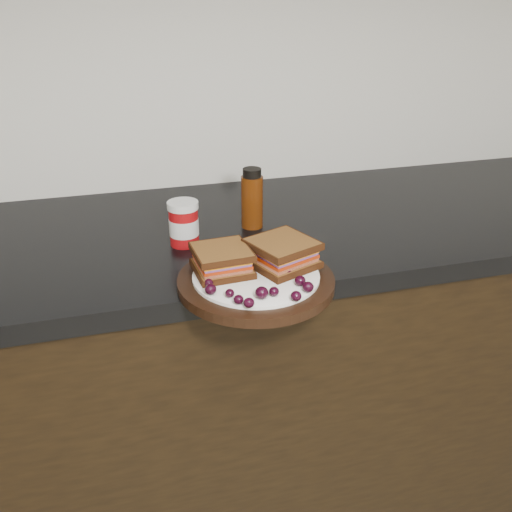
{
  "coord_description": "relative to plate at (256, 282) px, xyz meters",
  "views": [
    {
      "loc": [
        -0.01,
        0.56,
        1.39
      ],
      "look_at": [
        0.23,
        1.42,
        0.96
      ],
      "focal_mm": 40.0,
      "sensor_mm": 36.0,
      "label": 1
    }
  ],
  "objects": [
    {
      "name": "grape_10",
      "position": [
        0.09,
        -0.0,
        0.02
      ],
      "size": [
        0.02,
        0.02,
        0.02
      ],
      "primitive_type": "ellipsoid",
      "color": "black",
      "rests_on": "plate"
    },
    {
      "name": "grape_19",
      "position": [
        -0.09,
        0.02,
        0.02
      ],
      "size": [
        0.02,
        0.02,
        0.02
      ],
      "primitive_type": "ellipsoid",
      "color": "black",
      "rests_on": "plate"
    },
    {
      "name": "grape_11",
      "position": [
        0.07,
        0.02,
        0.02
      ],
      "size": [
        0.02,
        0.02,
        0.02
      ],
      "primitive_type": "ellipsoid",
      "color": "black",
      "rests_on": "plate"
    },
    {
      "name": "grape_2",
      "position": [
        -0.05,
        -0.09,
        0.02
      ],
      "size": [
        0.02,
        0.02,
        0.02
      ],
      "primitive_type": "ellipsoid",
      "color": "black",
      "rests_on": "plate"
    },
    {
      "name": "grape_16",
      "position": [
        -0.09,
        -0.02,
        0.02
      ],
      "size": [
        0.02,
        0.02,
        0.01
      ],
      "primitive_type": "ellipsoid",
      "color": "black",
      "rests_on": "plate"
    },
    {
      "name": "grape_14",
      "position": [
        -0.07,
        0.04,
        0.02
      ],
      "size": [
        0.02,
        0.02,
        0.02
      ],
      "primitive_type": "ellipsoid",
      "color": "black",
      "rests_on": "plate"
    },
    {
      "name": "grape_6",
      "position": [
        0.04,
        -0.11,
        0.02
      ],
      "size": [
        0.02,
        0.02,
        0.02
      ],
      "primitive_type": "ellipsoid",
      "color": "black",
      "rests_on": "plate"
    },
    {
      "name": "grape_7",
      "position": [
        0.07,
        -0.08,
        0.02
      ],
      "size": [
        0.02,
        0.02,
        0.02
      ],
      "primitive_type": "ellipsoid",
      "color": "black",
      "rests_on": "plate"
    },
    {
      "name": "grape_1",
      "position": [
        -0.06,
        -0.07,
        0.02
      ],
      "size": [
        0.02,
        0.02,
        0.01
      ],
      "primitive_type": "ellipsoid",
      "color": "black",
      "rests_on": "plate"
    },
    {
      "name": "grape_18",
      "position": [
        -0.09,
        0.02,
        0.02
      ],
      "size": [
        0.02,
        0.02,
        0.02
      ],
      "primitive_type": "ellipsoid",
      "color": "black",
      "rests_on": "plate"
    },
    {
      "name": "condiment_jar",
      "position": [
        -0.09,
        0.21,
        0.04
      ],
      "size": [
        0.08,
        0.08,
        0.09
      ],
      "primitive_type": "cylinder",
      "rotation": [
        0.0,
        0.0,
        0.32
      ],
      "color": "#9B0B0E",
      "rests_on": "countertop"
    },
    {
      "name": "countertop",
      "position": [
        -0.23,
        0.28,
        -0.03
      ],
      "size": [
        3.98,
        0.6,
        0.04
      ],
      "primitive_type": "cube",
      "color": "black",
      "rests_on": "base_cabinets"
    },
    {
      "name": "grape_8",
      "position": [
        0.06,
        -0.06,
        0.02
      ],
      "size": [
        0.02,
        0.02,
        0.02
      ],
      "primitive_type": "ellipsoid",
      "color": "black",
      "rests_on": "plate"
    },
    {
      "name": "grape_17",
      "position": [
        -0.05,
        0.04,
        0.02
      ],
      "size": [
        0.02,
        0.02,
        0.02
      ],
      "primitive_type": "ellipsoid",
      "color": "black",
      "rests_on": "plate"
    },
    {
      "name": "sandwich_right",
      "position": [
        0.06,
        0.02,
        0.04
      ],
      "size": [
        0.14,
        0.14,
        0.05
      ],
      "primitive_type": null,
      "rotation": [
        0.0,
        0.0,
        0.38
      ],
      "color": "brown",
      "rests_on": "plate"
    },
    {
      "name": "sandwich_left",
      "position": [
        -0.06,
        0.03,
        0.04
      ],
      "size": [
        0.1,
        0.1,
        0.04
      ],
      "primitive_type": null,
      "rotation": [
        0.0,
        0.0,
        0.06
      ],
      "color": "brown",
      "rests_on": "plate"
    },
    {
      "name": "grape_12",
      "position": [
        0.07,
        0.03,
        0.02
      ],
      "size": [
        0.02,
        0.02,
        0.01
      ],
      "primitive_type": "ellipsoid",
      "color": "black",
      "rests_on": "plate"
    },
    {
      "name": "plate",
      "position": [
        0.0,
        0.0,
        0.0
      ],
      "size": [
        0.28,
        0.28,
        0.02
      ],
      "primitive_type": "cylinder",
      "color": "black",
      "rests_on": "countertop"
    },
    {
      "name": "grape_15",
      "position": [
        -0.05,
        0.02,
        0.02
      ],
      "size": [
        0.02,
        0.02,
        0.02
      ],
      "primitive_type": "ellipsoid",
      "color": "black",
      "rests_on": "plate"
    },
    {
      "name": "grape_9",
      "position": [
        0.05,
        -0.03,
        0.02
      ],
      "size": [
        0.02,
        0.02,
        0.02
      ],
      "primitive_type": "ellipsoid",
      "color": "black",
      "rests_on": "plate"
    },
    {
      "name": "base_cabinets",
      "position": [
        -0.23,
        0.28,
        -0.48
      ],
      "size": [
        3.96,
        0.58,
        0.86
      ],
      "primitive_type": "cube",
      "color": "black",
      "rests_on": "ground_plane"
    },
    {
      "name": "grape_4",
      "position": [
        -0.01,
        -0.08,
        0.03
      ],
      "size": [
        0.02,
        0.02,
        0.02
      ],
      "primitive_type": "ellipsoid",
      "color": "black",
      "rests_on": "plate"
    },
    {
      "name": "wall_back",
      "position": [
        -0.23,
        0.58,
        0.44
      ],
      "size": [
        4.0,
        0.01,
        2.7
      ],
      "primitive_type": "cube",
      "color": "white",
      "rests_on": "ground_plane"
    },
    {
      "name": "grape_3",
      "position": [
        -0.04,
        -0.11,
        0.02
      ],
      "size": [
        0.02,
        0.02,
        0.02
      ],
      "primitive_type": "ellipsoid",
      "color": "black",
      "rests_on": "plate"
    },
    {
      "name": "grape_5",
      "position": [
        0.01,
        -0.08,
        0.02
      ],
      "size": [
        0.02,
        0.02,
        0.02
      ],
      "primitive_type": "ellipsoid",
      "color": "black",
      "rests_on": "plate"
    },
    {
      "name": "grape_0",
      "position": [
        -0.09,
        -0.05,
        0.02
      ],
      "size": [
        0.02,
        0.02,
        0.02
      ],
      "primitive_type": "ellipsoid",
      "color": "black",
      "rests_on": "plate"
    },
    {
      "name": "grape_13",
      "position": [
        -0.06,
        0.05,
        0.02
      ],
      "size": [
        0.02,
        0.02,
        0.02
      ],
      "primitive_type": "ellipsoid",
      "color": "black",
      "rests_on": "plate"
    },
    {
      "name": "oil_bottle",
      "position": [
        0.07,
        0.27,
        0.06
      ],
      "size": [
        0.05,
        0.05,
        0.13
      ],
      "primitive_type": "cylinder",
      "rotation": [
        0.0,
        0.0,
        0.11
      ],
      "color": "#4A1F07",
      "rests_on": "countertop"
    }
  ]
}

